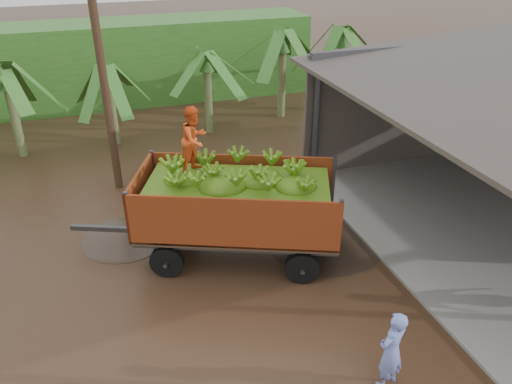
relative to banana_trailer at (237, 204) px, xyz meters
The scene contains 5 objects.
ground 3.27m from the banana_trailer, 125.62° to the right, with size 100.00×100.00×0.00m, color black.
hedge_north 14.12m from the banana_trailer, 105.21° to the left, with size 22.00×3.00×3.60m, color #2D661E.
banana_trailer is the anchor object (origin of this frame).
man_blue 5.03m from the banana_trailer, 73.90° to the right, with size 0.61×0.40×1.66m, color #798ADD.
utility_pole 5.88m from the banana_trailer, 118.49° to the left, with size 1.20×0.24×7.71m.
Camera 1 is at (-1.21, -7.69, 7.46)m, focal length 35.00 mm.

